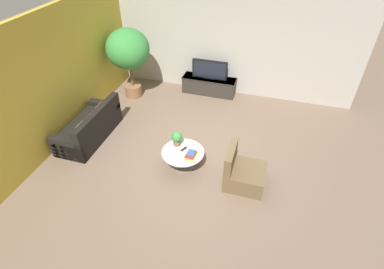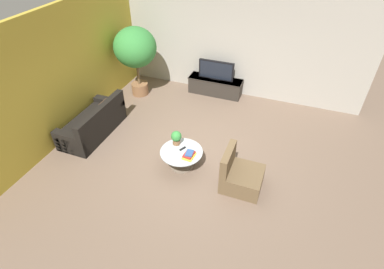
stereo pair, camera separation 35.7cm
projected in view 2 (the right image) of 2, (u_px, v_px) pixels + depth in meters
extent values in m
plane|color=brown|center=(193.00, 156.00, 6.95)|extent=(24.00, 24.00, 0.00)
cube|color=#A39E93|center=(234.00, 44.00, 8.42)|extent=(7.40, 0.12, 3.00)
cube|color=gold|center=(67.00, 71.00, 7.08)|extent=(0.12, 7.40, 3.00)
cube|color=#2D2823|center=(215.00, 86.00, 9.06)|extent=(1.58, 0.48, 0.50)
cube|color=#2D2823|center=(216.00, 79.00, 8.91)|extent=(1.61, 0.50, 0.02)
cube|color=black|center=(216.00, 70.00, 8.73)|extent=(1.04, 0.08, 0.56)
cube|color=black|center=(216.00, 71.00, 8.70)|extent=(0.96, 0.00, 0.50)
cube|color=black|center=(216.00, 78.00, 8.90)|extent=(0.31, 0.13, 0.02)
cylinder|color=#756656|center=(182.00, 166.00, 6.69)|extent=(0.51, 0.51, 0.02)
cylinder|color=#756656|center=(182.00, 159.00, 6.57)|extent=(0.10, 0.10, 0.41)
cylinder|color=#A8B2B7|center=(181.00, 152.00, 6.43)|extent=(0.92, 0.92, 0.02)
cube|color=black|center=(93.00, 126.00, 7.53)|extent=(0.84, 1.82, 0.42)
cube|color=black|center=(101.00, 115.00, 7.18)|extent=(0.16, 1.82, 0.42)
cube|color=black|center=(110.00, 107.00, 8.09)|extent=(0.84, 0.20, 0.54)
cube|color=black|center=(71.00, 143.00, 6.90)|extent=(0.84, 0.20, 0.54)
cube|color=#422D1E|center=(105.00, 107.00, 7.56)|extent=(0.13, 0.34, 0.31)
cube|color=tan|center=(96.00, 116.00, 7.26)|extent=(0.13, 0.32, 0.29)
cube|color=tan|center=(86.00, 125.00, 6.96)|extent=(0.14, 0.31, 0.29)
cube|color=brown|center=(242.00, 179.00, 6.11)|extent=(0.80, 0.76, 0.40)
cube|color=brown|center=(228.00, 159.00, 5.94)|extent=(0.14, 0.76, 0.46)
cylinder|color=brown|center=(140.00, 88.00, 9.10)|extent=(0.49, 0.49, 0.35)
cylinder|color=brown|center=(138.00, 75.00, 8.82)|extent=(0.08, 0.08, 0.57)
ellipsoid|color=#337F38|center=(135.00, 47.00, 8.30)|extent=(1.19, 1.19, 1.12)
cylinder|color=brown|center=(177.00, 142.00, 6.60)|extent=(0.17, 0.17, 0.11)
sphere|color=#337F38|center=(176.00, 136.00, 6.50)|extent=(0.23, 0.23, 0.23)
cube|color=gold|center=(189.00, 156.00, 6.29)|extent=(0.24, 0.30, 0.03)
cube|color=#A32823|center=(189.00, 154.00, 6.28)|extent=(0.21, 0.27, 0.04)
cube|color=#2D4C84|center=(189.00, 153.00, 6.26)|extent=(0.17, 0.23, 0.02)
cube|color=black|center=(183.00, 149.00, 6.48)|extent=(0.11, 0.16, 0.02)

